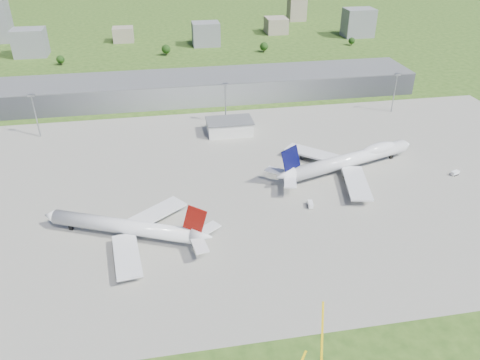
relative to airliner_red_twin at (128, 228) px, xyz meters
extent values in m
plane|color=#2C4A17|center=(45.80, 144.30, -5.30)|extent=(1400.00, 1400.00, 0.00)
cube|color=gray|center=(55.80, 34.30, -5.26)|extent=(360.00, 190.00, 0.08)
cube|color=gray|center=(45.80, 159.30, 2.20)|extent=(300.00, 42.00, 15.00)
cube|color=silver|center=(55.80, 94.30, -1.30)|extent=(26.00, 16.00, 8.00)
cylinder|color=gray|center=(-54.20, 109.30, 7.20)|extent=(0.70, 0.70, 25.00)
cube|color=gray|center=(-54.20, 109.30, 20.00)|extent=(3.50, 2.00, 1.20)
cylinder|color=gray|center=(55.80, 109.30, 7.20)|extent=(0.70, 0.70, 25.00)
cube|color=gray|center=(55.80, 109.30, 20.00)|extent=(3.50, 2.00, 1.20)
cylinder|color=gray|center=(165.80, 109.30, 7.20)|extent=(0.70, 0.70, 25.00)
cube|color=gray|center=(165.80, 109.30, 20.00)|extent=(3.50, 2.00, 1.20)
cylinder|color=silver|center=(-2.54, 1.09, 0.30)|extent=(56.70, 28.82, 6.11)
cone|color=silver|center=(-32.03, 13.69, 0.30)|extent=(7.08, 7.62, 6.11)
cone|color=silver|center=(28.35, -12.12, 1.12)|extent=(9.89, 8.82, 6.11)
cube|color=maroon|center=(-4.41, 1.89, -1.59)|extent=(45.51, 21.33, 1.32)
cube|color=silver|center=(-0.29, -15.66, -1.53)|extent=(12.26, 27.38, 0.92)
cube|color=silver|center=(11.12, 11.03, -1.53)|extent=(26.68, 23.21, 0.92)
cube|color=maroon|center=(26.01, -11.12, 8.45)|extent=(9.53, 4.45, 12.30)
cylinder|color=#38383D|center=(-1.07, -11.17, -3.47)|extent=(6.43, 5.20, 3.26)
cylinder|color=#38383D|center=(7.34, 8.49, -3.47)|extent=(6.43, 5.20, 3.26)
cube|color=black|center=(1.28, -5.53, -4.03)|extent=(1.98, 1.76, 2.55)
cube|color=black|center=(4.88, 2.90, -4.03)|extent=(1.98, 1.76, 2.55)
cube|color=black|center=(-24.07, 10.29, -4.03)|extent=(1.98, 1.76, 2.55)
cylinder|color=silver|center=(108.95, 38.65, 0.86)|extent=(68.30, 27.29, 6.94)
cone|color=silver|center=(144.74, 49.82, 0.86)|extent=(7.41, 8.29, 6.94)
cone|color=silver|center=(71.56, 26.99, 1.75)|extent=(10.61, 9.29, 6.94)
cube|color=navy|center=(111.09, 39.32, -1.29)|extent=(55.16, 19.66, 1.45)
ellipsoid|color=silver|center=(126.17, 44.03, 2.94)|extent=(23.26, 13.24, 6.24)
cube|color=silver|center=(94.30, 51.88, -1.16)|extent=(29.78, 28.57, 1.01)
cube|color=silver|center=(104.43, 19.44, -1.16)|extent=(16.68, 32.67, 1.01)
cube|color=#08093C|center=(74.23, 27.82, 9.92)|extent=(10.81, 3.85, 13.52)
cylinder|color=#38383D|center=(100.40, 46.54, -3.28)|extent=(6.94, 5.25, 3.58)
cylinder|color=#38383D|center=(90.90, 55.30, -3.28)|extent=(6.94, 5.25, 3.58)
cylinder|color=#38383D|center=(106.40, 27.31, -3.28)|extent=(6.94, 5.25, 3.58)
cylinder|color=#38383D|center=(103.57, 14.70, -3.28)|extent=(6.94, 5.25, 3.58)
cube|color=black|center=(101.04, 41.46, -3.90)|extent=(2.11, 1.82, 2.80)
cube|color=black|center=(104.04, 31.85, -3.90)|extent=(2.11, 1.82, 2.80)
cube|color=black|center=(135.66, 46.99, -3.90)|extent=(2.11, 1.82, 2.80)
cube|color=yellow|center=(-4.29, -6.63, -4.17)|extent=(3.91, 2.88, 1.40)
cube|color=black|center=(-4.29, -6.63, -4.87)|extent=(3.43, 2.83, 0.70)
cube|color=white|center=(78.93, 9.43, -3.85)|extent=(2.75, 4.90, 2.04)
cube|color=black|center=(78.93, 9.43, -4.87)|extent=(2.74, 4.23, 0.70)
cube|color=white|center=(158.95, 24.51, -3.92)|extent=(4.68, 3.26, 1.90)
cube|color=black|center=(158.95, 24.51, -4.87)|extent=(4.11, 3.15, 0.70)
cube|color=slate|center=(-94.20, 294.30, 6.70)|extent=(28.00, 22.00, 24.00)
cube|color=gray|center=(-14.20, 334.30, 1.70)|extent=(20.00, 18.00, 14.00)
cube|color=slate|center=(65.80, 304.30, 5.70)|extent=(26.00, 20.00, 22.00)
cube|color=gray|center=(145.80, 344.30, 2.70)|extent=(22.00, 24.00, 16.00)
cube|color=slate|center=(225.80, 314.30, 8.70)|extent=(30.00, 22.00, 28.00)
cube|color=gray|center=(185.80, 404.30, 12.70)|extent=(20.00, 18.00, 36.00)
cylinder|color=#382314|center=(-64.20, 259.30, -3.80)|extent=(0.70, 0.70, 3.00)
sphere|color=black|center=(-64.20, 259.30, -0.42)|extent=(6.75, 6.75, 6.75)
cylinder|color=#382314|center=(25.80, 274.30, -3.50)|extent=(0.70, 0.70, 3.60)
sphere|color=black|center=(25.80, 274.30, 0.55)|extent=(8.10, 8.10, 8.10)
cylinder|color=#382314|center=(115.80, 269.30, -3.60)|extent=(0.70, 0.70, 3.40)
sphere|color=black|center=(115.80, 269.30, 0.23)|extent=(7.65, 7.65, 7.65)
cylinder|color=#382314|center=(205.80, 279.30, -3.90)|extent=(0.70, 0.70, 2.80)
sphere|color=black|center=(205.80, 279.30, -0.75)|extent=(6.30, 6.30, 6.30)
camera|label=1|loc=(17.39, -157.34, 109.90)|focal=35.00mm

